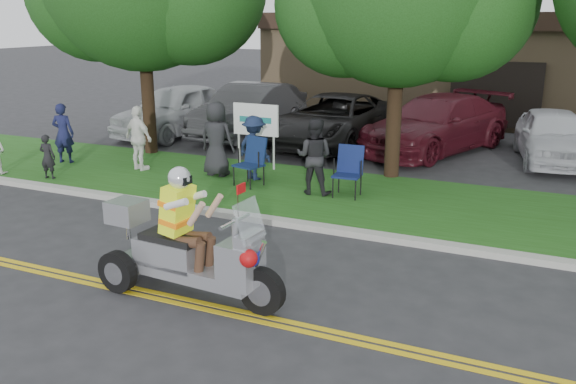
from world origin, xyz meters
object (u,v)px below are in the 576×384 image
at_px(spectator_adult_right, 139,138).
at_px(parked_car_far_right, 553,136).
at_px(spectator_adult_mid, 314,156).
at_px(parked_car_left, 250,111).
at_px(parked_car_right, 436,124).
at_px(parked_car_mid, 333,120).
at_px(trike_scooter, 185,251).
at_px(parked_car_far_left, 177,110).
at_px(spectator_adult_left, 63,133).
at_px(lawn_chair_b, 252,158).
at_px(lawn_chair_a, 349,168).

relative_size(spectator_adult_right, parked_car_far_right, 0.38).
xyz_separation_m(spectator_adult_mid, parked_car_far_right, (4.66, 5.88, -0.20)).
distance_m(parked_car_left, parked_car_right, 6.07).
distance_m(spectator_adult_mid, parked_car_mid, 5.72).
distance_m(spectator_adult_mid, spectator_adult_right, 4.82).
bearing_deg(spectator_adult_mid, parked_car_mid, -78.38).
bearing_deg(parked_car_left, trike_scooter, -65.24).
height_order(parked_car_far_left, parked_car_mid, parked_car_far_left).
distance_m(spectator_adult_left, parked_car_far_right, 13.19).
height_order(spectator_adult_left, spectator_adult_mid, spectator_adult_mid).
xyz_separation_m(spectator_adult_mid, parked_car_right, (1.46, 5.95, -0.12)).
height_order(trike_scooter, parked_car_right, trike_scooter).
relative_size(lawn_chair_b, parked_car_far_right, 0.26).
xyz_separation_m(lawn_chair_b, spectator_adult_mid, (1.57, -0.11, 0.21)).
bearing_deg(parked_car_far_left, parked_car_right, 11.53).
distance_m(spectator_adult_right, parked_car_left, 5.59).
bearing_deg(parked_car_right, trike_scooter, -74.82).
xyz_separation_m(lawn_chair_b, parked_car_far_right, (6.23, 5.77, 0.01)).
height_order(trike_scooter, parked_car_mid, trike_scooter).
bearing_deg(spectator_adult_left, parked_car_far_right, -170.02).
bearing_deg(parked_car_far_right, spectator_adult_mid, -138.26).
distance_m(lawn_chair_a, spectator_adult_mid, 0.79).
bearing_deg(spectator_adult_right, trike_scooter, 148.23).
relative_size(lawn_chair_a, lawn_chair_b, 0.98).
distance_m(parked_car_far_left, parked_car_far_right, 11.69).
height_order(lawn_chair_b, parked_car_right, parked_car_right).
relative_size(trike_scooter, parked_car_far_right, 0.67).
relative_size(parked_car_mid, parked_car_right, 1.00).
bearing_deg(lawn_chair_b, parked_car_far_right, 57.50).
distance_m(spectator_adult_left, parked_car_far_left, 5.02).
xyz_separation_m(lawn_chair_b, parked_car_far_left, (-5.43, 4.93, 0.12)).
distance_m(parked_car_mid, parked_car_right, 3.07).
distance_m(lawn_chair_a, parked_car_mid, 5.78).
xyz_separation_m(spectator_adult_left, parked_car_far_right, (11.81, 5.87, -0.16)).
height_order(trike_scooter, parked_car_left, trike_scooter).
bearing_deg(lawn_chair_b, trike_scooter, -57.50).
xyz_separation_m(spectator_adult_right, parked_car_left, (0.21, 5.59, -0.05)).
height_order(parked_car_left, parked_car_mid, parked_car_left).
xyz_separation_m(spectator_adult_mid, parked_car_mid, (-1.58, 5.50, -0.16)).
bearing_deg(trike_scooter, parked_car_far_left, 128.79).
bearing_deg(trike_scooter, spectator_adult_left, 148.17).
height_order(spectator_adult_mid, parked_car_far_left, spectator_adult_mid).
bearing_deg(parked_car_far_left, parked_car_left, 22.23).
bearing_deg(lawn_chair_b, parked_car_mid, 104.70).
bearing_deg(spectator_adult_mid, spectator_adult_right, -6.43).
height_order(trike_scooter, parked_car_far_right, trike_scooter).
relative_size(spectator_adult_mid, parked_car_right, 0.30).
distance_m(lawn_chair_b, spectator_adult_mid, 1.59).
bearing_deg(trike_scooter, lawn_chair_b, 111.83).
bearing_deg(spectator_adult_left, parked_car_left, -130.35).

